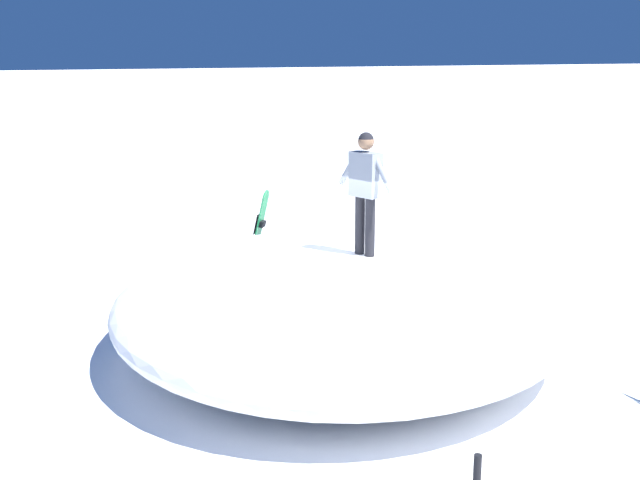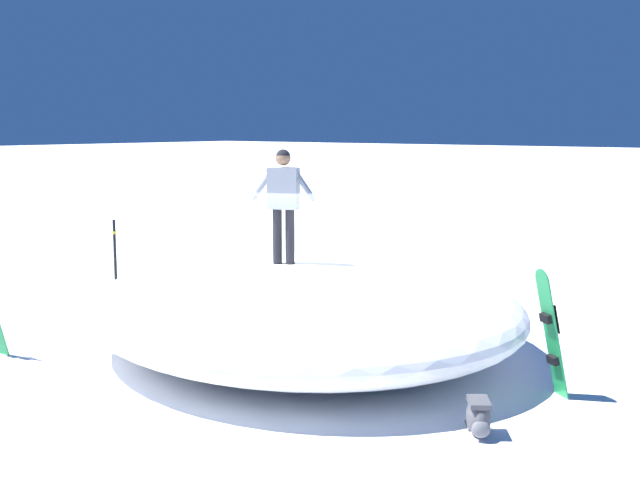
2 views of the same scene
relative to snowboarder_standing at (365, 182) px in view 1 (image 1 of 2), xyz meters
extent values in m
plane|color=white|center=(0.16, 0.42, -2.46)|extent=(240.00, 240.00, 0.00)
ellipsoid|color=white|center=(0.09, 0.30, -1.75)|extent=(9.22, 8.71, 1.41)
cylinder|color=black|center=(-0.09, -0.04, -0.63)|extent=(0.14, 0.14, 0.84)
cylinder|color=black|center=(0.09, 0.04, -0.63)|extent=(0.14, 0.14, 0.84)
cube|color=#8C939E|center=(0.00, 0.00, 0.10)|extent=(0.51, 0.39, 0.62)
sphere|color=#936B4C|center=(0.00, 0.00, 0.56)|extent=(0.23, 0.23, 0.23)
cylinder|color=#8C939E|center=(-0.29, -0.13, 0.16)|extent=(0.40, 0.24, 0.52)
cylinder|color=#8C939E|center=(0.29, 0.13, 0.16)|extent=(0.40, 0.24, 0.52)
sphere|color=black|center=(0.00, 0.00, 0.58)|extent=(0.22, 0.22, 0.22)
cube|color=#1E8C47|center=(4.06, 0.57, -1.68)|extent=(0.46, 0.48, 1.57)
cylinder|color=#1E8C47|center=(3.95, 0.42, -0.90)|extent=(0.29, 0.24, 0.29)
cube|color=black|center=(4.05, 0.56, -1.40)|extent=(0.26, 0.22, 0.38)
cube|color=black|center=(4.00, 0.48, -1.40)|extent=(0.21, 0.18, 0.12)
cube|color=black|center=(4.07, 0.59, -1.96)|extent=(0.21, 0.18, 0.12)
ellipsoid|color=#4C4C51|center=(3.91, -1.17, -2.25)|extent=(0.49, 0.53, 0.43)
ellipsoid|color=slate|center=(4.03, -1.34, -2.31)|extent=(0.25, 0.23, 0.20)
cube|color=#4C4C51|center=(3.91, -1.17, -2.07)|extent=(0.41, 0.45, 0.06)
cylinder|color=#4C4C51|center=(3.83, -0.92, -2.45)|extent=(0.21, 0.28, 0.04)
cylinder|color=#4C4C51|center=(3.70, -1.02, -2.45)|extent=(0.21, 0.28, 0.04)
camera|label=1|loc=(-10.88, 4.25, 1.94)|focal=47.54mm
camera|label=2|loc=(7.87, -9.19, 1.05)|focal=45.03mm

